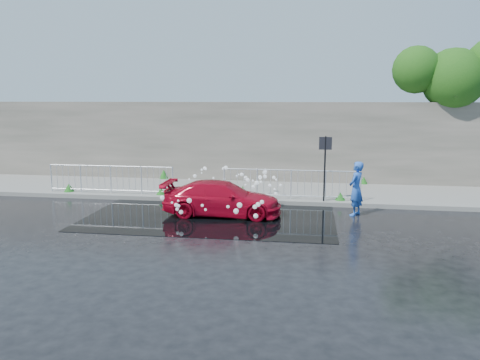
# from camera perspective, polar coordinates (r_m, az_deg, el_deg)

# --- Properties ---
(ground) EXTENTS (90.00, 90.00, 0.00)m
(ground) POSITION_cam_1_polar(r_m,az_deg,el_deg) (14.64, -6.28, -5.26)
(ground) COLOR black
(ground) RESTS_ON ground
(pavement) EXTENTS (30.00, 4.00, 0.15)m
(pavement) POSITION_cam_1_polar(r_m,az_deg,el_deg) (19.37, -2.50, -1.21)
(pavement) COLOR slate
(pavement) RESTS_ON ground
(curb) EXTENTS (30.00, 0.25, 0.16)m
(curb) POSITION_cam_1_polar(r_m,az_deg,el_deg) (17.45, -3.76, -2.45)
(curb) COLOR slate
(curb) RESTS_ON ground
(retaining_wall) EXTENTS (30.00, 0.60, 3.50)m
(retaining_wall) POSITION_cam_1_polar(r_m,az_deg,el_deg) (21.25, -1.39, 4.77)
(retaining_wall) COLOR #545046
(retaining_wall) RESTS_ON pavement
(puddle) EXTENTS (8.00, 5.00, 0.01)m
(puddle) POSITION_cam_1_polar(r_m,az_deg,el_deg) (15.47, -3.53, -4.36)
(puddle) COLOR black
(puddle) RESTS_ON ground
(sign_post) EXTENTS (0.45, 0.06, 2.50)m
(sign_post) POSITION_cam_1_polar(r_m,az_deg,el_deg) (16.88, 10.32, 2.65)
(sign_post) COLOR black
(sign_post) RESTS_ON ground
(tree) EXTENTS (5.10, 2.58, 6.30)m
(tree) POSITION_cam_1_polar(r_m,az_deg,el_deg) (21.90, 24.90, 11.68)
(tree) COLOR #332114
(tree) RESTS_ON ground
(railing_left) EXTENTS (5.05, 0.05, 1.10)m
(railing_left) POSITION_cam_1_polar(r_m,az_deg,el_deg) (18.91, -15.48, 0.19)
(railing_left) COLOR silver
(railing_left) RESTS_ON pavement
(railing_right) EXTENTS (5.05, 0.05, 1.10)m
(railing_right) POSITION_cam_1_polar(r_m,az_deg,el_deg) (17.29, 6.22, -0.40)
(railing_right) COLOR silver
(railing_right) RESTS_ON pavement
(weeds) EXTENTS (12.17, 3.93, 0.42)m
(weeds) POSITION_cam_1_polar(r_m,az_deg,el_deg) (18.98, -3.39, -0.67)
(weeds) COLOR #165419
(weeds) RESTS_ON pavement
(water_spray) EXTENTS (3.55, 5.53, 1.00)m
(water_spray) POSITION_cam_1_polar(r_m,az_deg,el_deg) (16.46, -0.42, -0.81)
(water_spray) COLOR white
(water_spray) RESTS_ON ground
(red_car) EXTENTS (3.91, 1.60, 1.13)m
(red_car) POSITION_cam_1_polar(r_m,az_deg,el_deg) (15.42, -2.19, -2.25)
(red_car) COLOR #A5061C
(red_car) RESTS_ON ground
(person) EXTENTS (0.69, 0.78, 1.79)m
(person) POSITION_cam_1_polar(r_m,az_deg,el_deg) (15.79, 13.96, -1.03)
(person) COLOR blue
(person) RESTS_ON ground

